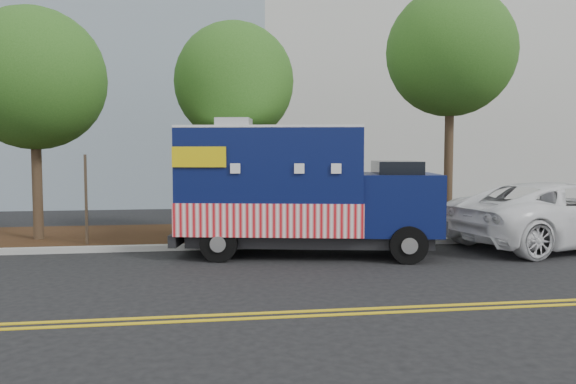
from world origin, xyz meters
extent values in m
plane|color=black|center=(0.00, 0.00, 0.00)|extent=(120.00, 120.00, 0.00)
cube|color=#9E9E99|center=(0.00, 1.40, 0.07)|extent=(120.00, 0.18, 0.15)
cube|color=black|center=(0.00, 3.50, 0.07)|extent=(120.00, 4.00, 0.15)
cube|color=gold|center=(0.00, -4.45, 0.01)|extent=(120.00, 0.10, 0.01)
cube|color=gold|center=(0.00, -4.70, 0.01)|extent=(120.00, 0.10, 0.01)
cylinder|color=#38281C|center=(-5.07, 2.84, 1.72)|extent=(0.26, 0.26, 3.45)
sphere|color=#285818|center=(-5.07, 2.84, 4.38)|extent=(3.71, 3.71, 3.71)
cylinder|color=#38281C|center=(0.17, 3.09, 1.79)|extent=(0.26, 0.26, 3.59)
sphere|color=#285818|center=(0.17, 3.09, 4.42)|extent=(3.33, 3.33, 3.33)
cylinder|color=#38281C|center=(6.40, 2.77, 2.21)|extent=(0.26, 0.26, 4.42)
sphere|color=#285818|center=(6.40, 2.77, 5.35)|extent=(3.71, 3.71, 3.71)
cube|color=#473828|center=(-3.61, 1.73, 1.20)|extent=(0.06, 0.06, 2.40)
cube|color=black|center=(1.79, 0.34, 0.42)|extent=(5.87, 2.98, 0.28)
cube|color=#091245|center=(0.91, 0.52, 1.80)|extent=(4.58, 3.09, 2.40)
cube|color=red|center=(0.91, 0.52, 0.95)|extent=(4.63, 3.16, 0.75)
cube|color=white|center=(0.91, 0.52, 3.02)|extent=(4.58, 3.09, 0.06)
cube|color=#B7B7BA|center=(0.02, 0.70, 3.15)|extent=(0.94, 0.94, 0.22)
cube|color=#091245|center=(3.85, -0.08, 1.25)|extent=(2.19, 2.47, 1.40)
cube|color=black|center=(3.80, -0.07, 1.92)|extent=(1.37, 2.11, 0.65)
cube|color=black|center=(4.75, -0.26, 0.78)|extent=(0.48, 1.98, 0.30)
cube|color=black|center=(-1.20, 0.95, 0.45)|extent=(0.63, 2.24, 0.28)
cube|color=#B7B7BA|center=(-1.17, 0.94, 1.85)|extent=(0.40, 1.77, 1.90)
cube|color=#B7B7BA|center=(1.44, 1.63, 1.85)|extent=(1.77, 0.40, 1.10)
cube|color=yellow|center=(-0.80, -0.35, 2.35)|extent=(1.18, 0.26, 0.45)
cube|color=yellow|center=(-0.33, 1.99, 2.35)|extent=(1.18, 0.26, 0.45)
cylinder|color=black|center=(3.74, -1.10, 0.42)|extent=(0.88, 0.44, 0.84)
cylinder|color=black|center=(4.15, 0.90, 0.42)|extent=(0.88, 0.44, 0.84)
cylinder|color=black|center=(-0.38, -0.26, 0.42)|extent=(0.88, 0.44, 0.84)
cylinder|color=black|center=(0.03, 1.74, 0.42)|extent=(0.88, 0.44, 0.84)
imported|color=white|center=(8.51, 0.44, 0.85)|extent=(6.53, 3.98, 1.69)
camera|label=1|loc=(-0.69, -12.79, 2.44)|focal=35.00mm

